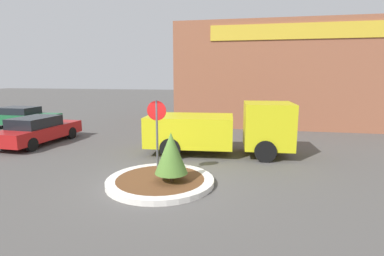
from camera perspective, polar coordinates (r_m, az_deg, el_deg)
The scene contains 8 objects.
ground_plane at distance 9.62m, azimuth -6.04°, elevation -10.51°, with size 120.00×120.00×0.00m, color #514F4C.
traffic_island at distance 9.59m, azimuth -6.05°, elevation -10.04°, with size 3.38×3.38×0.17m.
stop_sign at distance 9.57m, azimuth -6.70°, elevation 0.30°, with size 0.62×0.07×2.59m.
island_shrub at distance 9.04m, azimuth -4.01°, elevation -4.77°, with size 1.00×1.00×1.51m.
utility_truck at distance 12.82m, azimuth 5.82°, elevation -0.11°, with size 6.23×2.57×2.24m.
storefront_building at distance 22.04m, azimuth 19.20°, elevation 9.43°, with size 15.83×6.07×6.69m.
parked_sedan_red at distance 16.62m, azimuth -27.27°, elevation -0.35°, with size 1.98×4.62×1.37m.
parked_sedan_green at distance 22.17m, azimuth -29.72°, elevation 1.83°, with size 4.65×1.91×1.35m.
Camera 1 is at (2.70, -8.59, 3.36)m, focal length 28.00 mm.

